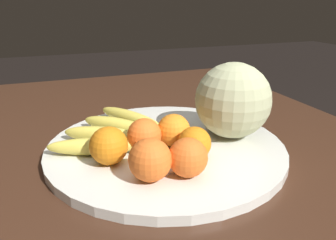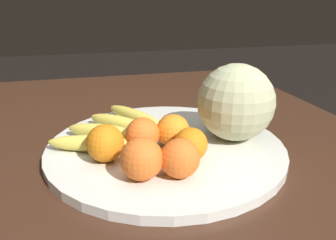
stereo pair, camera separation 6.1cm
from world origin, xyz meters
name	(u,v)px [view 1 (the left image)]	position (x,y,z in m)	size (l,w,h in m)	color
kitchen_table	(179,206)	(0.00, 0.00, 0.64)	(1.59, 0.99, 0.72)	#3D2316
fruit_bowl	(168,146)	(-0.08, 0.00, 0.73)	(0.48, 0.48, 0.02)	silver
melon	(233,100)	(-0.07, 0.14, 0.81)	(0.16, 0.16, 0.16)	#B2B789
banana_bunch	(113,130)	(-0.14, -0.09, 0.75)	(0.26, 0.25, 0.03)	brown
orange_front_left	(150,160)	(0.05, -0.07, 0.77)	(0.07, 0.07, 0.07)	orange
orange_front_right	(174,130)	(-0.06, 0.01, 0.77)	(0.07, 0.07, 0.07)	orange
orange_mid_center	(144,135)	(-0.06, -0.05, 0.77)	(0.07, 0.07, 0.07)	orange
orange_back_left	(188,158)	(0.06, -0.01, 0.77)	(0.07, 0.07, 0.07)	orange
orange_back_right	(109,146)	(-0.03, -0.12, 0.77)	(0.07, 0.07, 0.07)	orange
orange_top_small	(194,143)	(0.01, 0.03, 0.77)	(0.06, 0.06, 0.06)	orange
produce_tag	(164,161)	(0.00, -0.03, 0.74)	(0.09, 0.04, 0.00)	white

